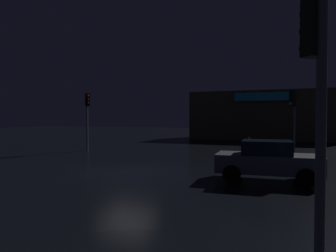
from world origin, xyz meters
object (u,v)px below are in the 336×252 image
car_near (268,160)px  store_building (266,116)px  traffic_signal_cross_right (293,107)px  traffic_signal_opposite (316,85)px  traffic_signal_main (87,110)px

car_near → store_building: bearing=94.0°
store_building → traffic_signal_cross_right: 17.94m
store_building → traffic_signal_cross_right: size_ratio=4.01×
traffic_signal_opposite → traffic_signal_main: bearing=135.9°
store_building → car_near: bearing=-86.0°
traffic_signal_main → store_building: bearing=57.9°
store_building → traffic_signal_opposite: size_ratio=3.84×
traffic_signal_main → car_near: size_ratio=1.06×
traffic_signal_main → car_near: (13.36, -6.57, -2.27)m
traffic_signal_main → traffic_signal_cross_right: traffic_signal_main is taller
traffic_signal_cross_right → car_near: size_ratio=1.03×
store_building → car_near: size_ratio=4.12×
traffic_signal_cross_right → traffic_signal_opposite: bearing=-89.4°
traffic_signal_opposite → car_near: bearing=98.8°
store_building → traffic_signal_opposite: 32.68m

